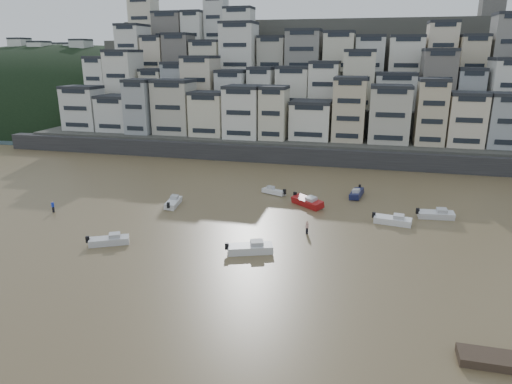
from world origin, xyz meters
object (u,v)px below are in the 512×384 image
(boat_h, at_px, (274,191))
(boat_e, at_px, (307,201))
(person_blue, at_px, (53,207))
(boat_a, at_px, (250,247))
(person_pink, at_px, (307,227))
(boat_g, at_px, (436,213))
(boat_j, at_px, (109,239))
(boat_i, at_px, (357,192))
(boat_d, at_px, (393,219))
(boat_f, at_px, (173,201))

(boat_h, bearing_deg, boat_e, 165.14)
(person_blue, bearing_deg, boat_h, 29.37)
(boat_a, distance_m, person_pink, 9.41)
(boat_g, relative_size, boat_j, 1.04)
(boat_e, bearing_deg, boat_g, 35.64)
(boat_i, height_order, boat_d, boat_d)
(boat_h, distance_m, boat_j, 29.51)
(boat_h, relative_size, boat_f, 0.85)
(boat_g, xyz_separation_m, boat_j, (-39.91, -19.44, -0.03))
(boat_i, relative_size, boat_f, 1.02)
(boat_g, height_order, boat_j, boat_g)
(person_blue, bearing_deg, boat_j, -30.86)
(boat_e, bearing_deg, boat_f, -127.25)
(boat_i, bearing_deg, boat_d, 33.09)
(person_blue, bearing_deg, boat_e, 18.34)
(boat_a, relative_size, person_blue, 3.31)
(boat_d, distance_m, person_pink, 12.60)
(boat_f, bearing_deg, boat_i, -74.42)
(boat_i, xyz_separation_m, person_pink, (-5.66, -17.81, 0.14))
(boat_g, xyz_separation_m, boat_f, (-38.34, -3.88, -0.02))
(boat_e, bearing_deg, boat_a, -63.52)
(boat_g, relative_size, person_pink, 3.10)
(boat_a, relative_size, person_pink, 3.31)
(boat_d, bearing_deg, boat_i, 123.54)
(boat_h, distance_m, boat_d, 21.00)
(boat_d, bearing_deg, person_pink, -140.96)
(person_blue, bearing_deg, boat_i, 23.30)
(boat_g, bearing_deg, boat_i, 139.80)
(person_pink, bearing_deg, boat_d, 30.03)
(boat_h, distance_m, person_blue, 33.99)
(boat_a, bearing_deg, person_pink, 33.00)
(boat_f, bearing_deg, boat_d, -97.45)
(boat_j, bearing_deg, person_blue, 121.73)
(boat_a, bearing_deg, boat_j, 165.37)
(boat_j, height_order, person_blue, person_blue)
(boat_i, distance_m, boat_f, 29.44)
(boat_j, bearing_deg, boat_i, 16.02)
(boat_e, bearing_deg, boat_h, -178.50)
(boat_g, height_order, boat_d, boat_d)
(boat_i, distance_m, boat_j, 39.45)
(person_pink, bearing_deg, boat_i, 72.38)
(boat_j, xyz_separation_m, boat_d, (33.90, 15.61, 0.04))
(boat_j, bearing_deg, boat_f, 56.81)
(boat_f, relative_size, boat_d, 0.97)
(boat_j, relative_size, boat_a, 0.90)
(boat_f, xyz_separation_m, boat_d, (32.33, 0.05, 0.02))
(boat_h, distance_m, boat_f, 16.77)
(boat_f, relative_size, boat_j, 1.02)
(boat_e, relative_size, person_pink, 3.47)
(boat_g, height_order, boat_e, boat_e)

